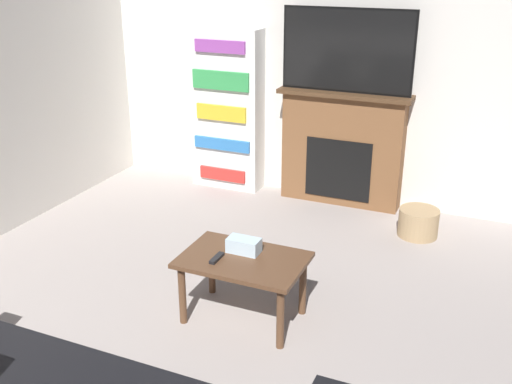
{
  "coord_description": "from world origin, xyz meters",
  "views": [
    {
      "loc": [
        1.7,
        -0.76,
        2.34
      ],
      "look_at": [
        0.11,
        2.91,
        0.73
      ],
      "focal_mm": 42.0,
      "sensor_mm": 36.0,
      "label": 1
    }
  ],
  "objects": [
    {
      "name": "tissue_box",
      "position": [
        0.21,
        2.49,
        0.51
      ],
      "size": [
        0.22,
        0.12,
        0.1
      ],
      "color": "silver",
      "rests_on": "coffee_table"
    },
    {
      "name": "tv",
      "position": [
        0.27,
        4.65,
        1.5
      ],
      "size": [
        1.23,
        0.03,
        0.76
      ],
      "color": "black",
      "rests_on": "fireplace"
    },
    {
      "name": "wall_back",
      "position": [
        0.0,
        4.81,
        1.35
      ],
      "size": [
        5.54,
        0.06,
        2.7
      ],
      "color": "silver",
      "rests_on": "ground_plane"
    },
    {
      "name": "storage_basket",
      "position": [
        1.12,
        4.19,
        0.12
      ],
      "size": [
        0.35,
        0.35,
        0.25
      ],
      "color": "tan",
      "rests_on": "ground_plane"
    },
    {
      "name": "remote_control",
      "position": [
        0.09,
        2.32,
        0.47
      ],
      "size": [
        0.04,
        0.15,
        0.02
      ],
      "color": "black",
      "rests_on": "coffee_table"
    },
    {
      "name": "fireplace",
      "position": [
        0.27,
        4.67,
        0.56
      ],
      "size": [
        1.27,
        0.28,
        1.12
      ],
      "color": "brown",
      "rests_on": "ground_plane"
    },
    {
      "name": "bookshelf",
      "position": [
        -0.96,
        4.65,
        0.83
      ],
      "size": [
        0.73,
        0.29,
        1.65
      ],
      "color": "white",
      "rests_on": "ground_plane"
    },
    {
      "name": "coffee_table",
      "position": [
        0.24,
        2.41,
        0.39
      ],
      "size": [
        0.82,
        0.54,
        0.46
      ],
      "color": "brown",
      "rests_on": "ground_plane"
    }
  ]
}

